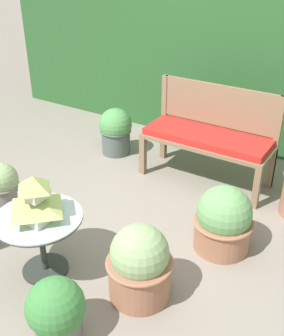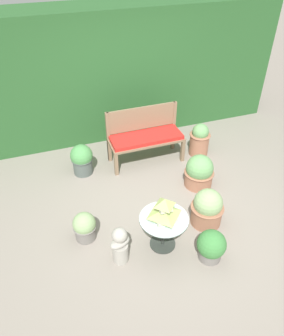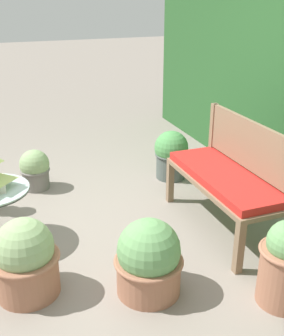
{
  "view_description": "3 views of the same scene",
  "coord_description": "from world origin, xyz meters",
  "px_view_note": "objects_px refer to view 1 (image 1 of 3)",
  "views": [
    {
      "loc": [
        1.67,
        -2.36,
        2.25
      ],
      "look_at": [
        -0.12,
        0.49,
        0.39
      ],
      "focal_mm": 45.0,
      "sensor_mm": 36.0,
      "label": 1
    },
    {
      "loc": [
        -1.49,
        -3.33,
        3.52
      ],
      "look_at": [
        -0.22,
        0.3,
        0.59
      ],
      "focal_mm": 35.0,
      "sensor_mm": 36.0,
      "label": 2
    },
    {
      "loc": [
        3.01,
        -0.6,
        1.99
      ],
      "look_at": [
        -0.17,
        0.6,
        0.53
      ],
      "focal_mm": 45.0,
      "sensor_mm": 36.0,
      "label": 3
    }
  ],
  "objects_px": {
    "patio_table": "(40,229)",
    "potted_plant_table_near": "(223,221)",
    "potted_plant_bench_left": "(2,185)",
    "garden_bench": "(207,141)",
    "potted_plant_patio_mid": "(140,265)",
    "potted_plant_path_edge": "(116,131)",
    "potted_plant_bench_right": "(56,311)",
    "pagoda_birdhouse": "(36,200)"
  },
  "relations": [
    {
      "from": "potted_plant_patio_mid",
      "to": "potted_plant_path_edge",
      "type": "bearing_deg",
      "value": 129.5
    },
    {
      "from": "potted_plant_bench_right",
      "to": "patio_table",
      "type": "bearing_deg",
      "value": 141.23
    },
    {
      "from": "potted_plant_bench_right",
      "to": "potted_plant_bench_left",
      "type": "bearing_deg",
      "value": 149.32
    },
    {
      "from": "pagoda_birdhouse",
      "to": "potted_plant_bench_left",
      "type": "bearing_deg",
      "value": 154.17
    },
    {
      "from": "potted_plant_patio_mid",
      "to": "potted_plant_bench_right",
      "type": "relative_size",
      "value": 1.31
    },
    {
      "from": "pagoda_birdhouse",
      "to": "potted_plant_bench_left",
      "type": "xyz_separation_m",
      "value": [
        -0.96,
        0.46,
        -0.42
      ]
    },
    {
      "from": "potted_plant_path_edge",
      "to": "potted_plant_bench_right",
      "type": "bearing_deg",
      "value": -62.81
    },
    {
      "from": "potted_plant_path_edge",
      "to": "potted_plant_bench_left",
      "type": "xyz_separation_m",
      "value": [
        -0.26,
        -1.47,
        -0.06
      ]
    },
    {
      "from": "potted_plant_table_near",
      "to": "garden_bench",
      "type": "bearing_deg",
      "value": 122.04
    },
    {
      "from": "potted_plant_patio_mid",
      "to": "potted_plant_path_edge",
      "type": "distance_m",
      "value": 2.27
    },
    {
      "from": "potted_plant_bench_right",
      "to": "potted_plant_table_near",
      "type": "xyz_separation_m",
      "value": [
        0.53,
        1.37,
        0.05
      ]
    },
    {
      "from": "potted_plant_path_edge",
      "to": "pagoda_birdhouse",
      "type": "bearing_deg",
      "value": -70.07
    },
    {
      "from": "potted_plant_path_edge",
      "to": "potted_plant_table_near",
      "type": "bearing_deg",
      "value": -28.91
    },
    {
      "from": "pagoda_birdhouse",
      "to": "potted_plant_bench_right",
      "type": "xyz_separation_m",
      "value": [
        0.5,
        -0.4,
        -0.43
      ]
    },
    {
      "from": "potted_plant_bench_right",
      "to": "potted_plant_bench_left",
      "type": "xyz_separation_m",
      "value": [
        -1.45,
        0.86,
        0.0
      ]
    },
    {
      "from": "garden_bench",
      "to": "potted_plant_table_near",
      "type": "xyz_separation_m",
      "value": [
        0.58,
        -0.93,
        -0.19
      ]
    },
    {
      "from": "potted_plant_patio_mid",
      "to": "potted_plant_bench_left",
      "type": "bearing_deg",
      "value": 170.51
    },
    {
      "from": "potted_plant_bench_right",
      "to": "potted_plant_table_near",
      "type": "height_order",
      "value": "potted_plant_table_near"
    },
    {
      "from": "potted_plant_patio_mid",
      "to": "potted_plant_bench_right",
      "type": "xyz_separation_m",
      "value": [
        -0.25,
        -0.58,
        -0.06
      ]
    },
    {
      "from": "patio_table",
      "to": "potted_plant_bench_left",
      "type": "distance_m",
      "value": 1.08
    },
    {
      "from": "potted_plant_patio_mid",
      "to": "potted_plant_bench_left",
      "type": "distance_m",
      "value": 1.72
    },
    {
      "from": "potted_plant_table_near",
      "to": "potted_plant_bench_left",
      "type": "relative_size",
      "value": 1.3
    },
    {
      "from": "potted_plant_path_edge",
      "to": "potted_plant_patio_mid",
      "type": "bearing_deg",
      "value": -50.5
    },
    {
      "from": "potted_plant_path_edge",
      "to": "garden_bench",
      "type": "bearing_deg",
      "value": -1.43
    },
    {
      "from": "garden_bench",
      "to": "patio_table",
      "type": "distance_m",
      "value": 1.95
    },
    {
      "from": "patio_table",
      "to": "potted_plant_table_near",
      "type": "bearing_deg",
      "value": 43.46
    },
    {
      "from": "potted_plant_patio_mid",
      "to": "potted_plant_path_edge",
      "type": "relative_size",
      "value": 1.06
    },
    {
      "from": "potted_plant_bench_right",
      "to": "potted_plant_path_edge",
      "type": "height_order",
      "value": "potted_plant_path_edge"
    },
    {
      "from": "potted_plant_path_edge",
      "to": "potted_plant_table_near",
      "type": "distance_m",
      "value": 1.97
    },
    {
      "from": "garden_bench",
      "to": "potted_plant_bench_right",
      "type": "relative_size",
      "value": 2.95
    },
    {
      "from": "patio_table",
      "to": "potted_plant_path_edge",
      "type": "relative_size",
      "value": 1.17
    },
    {
      "from": "pagoda_birdhouse",
      "to": "patio_table",
      "type": "bearing_deg",
      "value": 116.57
    },
    {
      "from": "potted_plant_bench_left",
      "to": "potted_plant_bench_right",
      "type": "bearing_deg",
      "value": -30.68
    },
    {
      "from": "patio_table",
      "to": "potted_plant_patio_mid",
      "type": "bearing_deg",
      "value": 13.5
    },
    {
      "from": "patio_table",
      "to": "potted_plant_bench_left",
      "type": "bearing_deg",
      "value": 154.17
    },
    {
      "from": "potted_plant_bench_right",
      "to": "potted_plant_bench_left",
      "type": "height_order",
      "value": "potted_plant_bench_right"
    },
    {
      "from": "potted_plant_bench_left",
      "to": "pagoda_birdhouse",
      "type": "bearing_deg",
      "value": -25.83
    },
    {
      "from": "potted_plant_bench_left",
      "to": "garden_bench",
      "type": "bearing_deg",
      "value": 45.66
    },
    {
      "from": "potted_plant_bench_left",
      "to": "potted_plant_table_near",
      "type": "bearing_deg",
      "value": 14.47
    },
    {
      "from": "pagoda_birdhouse",
      "to": "potted_plant_table_near",
      "type": "bearing_deg",
      "value": 43.46
    },
    {
      "from": "potted_plant_bench_right",
      "to": "potted_plant_patio_mid",
      "type": "bearing_deg",
      "value": 66.79
    },
    {
      "from": "patio_table",
      "to": "potted_plant_table_near",
      "type": "height_order",
      "value": "potted_plant_table_near"
    }
  ]
}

